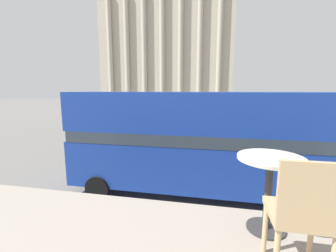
{
  "coord_description": "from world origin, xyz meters",
  "views": [
    {
      "loc": [
        0.31,
        -2.49,
        4.49
      ],
      "look_at": [
        -3.28,
        15.15,
        1.58
      ],
      "focal_mm": 24.0,
      "sensor_mm": 36.0,
      "label": 1
    }
  ],
  "objects_px": {
    "plaza_building_left": "(170,48)",
    "car_black": "(128,135)",
    "cafe_chair_0": "(302,213)",
    "pedestrian_blue": "(97,137)",
    "cafe_dining_table": "(269,177)",
    "traffic_light_near": "(218,129)",
    "pedestrian_grey": "(226,114)",
    "traffic_light_mid": "(152,112)",
    "double_decker_bus": "(201,140)",
    "pedestrian_yellow": "(176,113)"
  },
  "relations": [
    {
      "from": "pedestrian_yellow",
      "to": "pedestrian_blue",
      "type": "bearing_deg",
      "value": 7.58
    },
    {
      "from": "double_decker_bus",
      "to": "pedestrian_grey",
      "type": "relative_size",
      "value": 6.72
    },
    {
      "from": "plaza_building_left",
      "to": "car_black",
      "type": "height_order",
      "value": "plaza_building_left"
    },
    {
      "from": "traffic_light_mid",
      "to": "pedestrian_grey",
      "type": "relative_size",
      "value": 2.56
    },
    {
      "from": "traffic_light_near",
      "to": "car_black",
      "type": "height_order",
      "value": "traffic_light_near"
    },
    {
      "from": "cafe_dining_table",
      "to": "plaza_building_left",
      "type": "xyz_separation_m",
      "value": [
        -9.98,
        46.23,
        9.47
      ]
    },
    {
      "from": "pedestrian_yellow",
      "to": "pedestrian_grey",
      "type": "xyz_separation_m",
      "value": [
        7.71,
        -0.76,
        0.03
      ]
    },
    {
      "from": "double_decker_bus",
      "to": "pedestrian_blue",
      "type": "relative_size",
      "value": 6.63
    },
    {
      "from": "cafe_dining_table",
      "to": "cafe_chair_0",
      "type": "bearing_deg",
      "value": -82.04
    },
    {
      "from": "double_decker_bus",
      "to": "car_black",
      "type": "height_order",
      "value": "double_decker_bus"
    },
    {
      "from": "plaza_building_left",
      "to": "pedestrian_blue",
      "type": "xyz_separation_m",
      "value": [
        0.93,
        -33.27,
        -12.2
      ]
    },
    {
      "from": "pedestrian_blue",
      "to": "pedestrian_grey",
      "type": "distance_m",
      "value": 21.97
    },
    {
      "from": "double_decker_bus",
      "to": "cafe_dining_table",
      "type": "xyz_separation_m",
      "value": [
        1.0,
        -7.03,
        1.25
      ]
    },
    {
      "from": "pedestrian_yellow",
      "to": "plaza_building_left",
      "type": "bearing_deg",
      "value": -149.71
    },
    {
      "from": "pedestrian_yellow",
      "to": "pedestrian_grey",
      "type": "distance_m",
      "value": 7.75
    },
    {
      "from": "double_decker_bus",
      "to": "pedestrian_grey",
      "type": "distance_m",
      "value": 25.46
    },
    {
      "from": "car_black",
      "to": "traffic_light_near",
      "type": "bearing_deg",
      "value": 115.82
    },
    {
      "from": "double_decker_bus",
      "to": "car_black",
      "type": "distance_m",
      "value": 10.96
    },
    {
      "from": "traffic_light_mid",
      "to": "traffic_light_near",
      "type": "bearing_deg",
      "value": -47.31
    },
    {
      "from": "double_decker_bus",
      "to": "pedestrian_grey",
      "type": "xyz_separation_m",
      "value": [
        2.3,
        25.31,
        -1.5
      ]
    },
    {
      "from": "double_decker_bus",
      "to": "traffic_light_near",
      "type": "bearing_deg",
      "value": 79.25
    },
    {
      "from": "traffic_light_near",
      "to": "pedestrian_grey",
      "type": "bearing_deg",
      "value": 86.06
    },
    {
      "from": "traffic_light_near",
      "to": "pedestrian_yellow",
      "type": "bearing_deg",
      "value": 104.65
    },
    {
      "from": "car_black",
      "to": "pedestrian_grey",
      "type": "relative_size",
      "value": 2.57
    },
    {
      "from": "plaza_building_left",
      "to": "traffic_light_mid",
      "type": "distance_m",
      "value": 33.16
    },
    {
      "from": "car_black",
      "to": "pedestrian_blue",
      "type": "height_order",
      "value": "pedestrian_blue"
    },
    {
      "from": "cafe_dining_table",
      "to": "pedestrian_yellow",
      "type": "distance_m",
      "value": 33.83
    },
    {
      "from": "cafe_chair_0",
      "to": "traffic_light_near",
      "type": "distance_m",
      "value": 10.27
    },
    {
      "from": "double_decker_bus",
      "to": "cafe_dining_table",
      "type": "distance_m",
      "value": 7.21
    },
    {
      "from": "cafe_dining_table",
      "to": "pedestrian_blue",
      "type": "distance_m",
      "value": 16.04
    },
    {
      "from": "traffic_light_mid",
      "to": "car_black",
      "type": "distance_m",
      "value": 3.11
    },
    {
      "from": "cafe_chair_0",
      "to": "pedestrian_blue",
      "type": "bearing_deg",
      "value": 125.73
    },
    {
      "from": "pedestrian_blue",
      "to": "cafe_chair_0",
      "type": "bearing_deg",
      "value": 33.49
    },
    {
      "from": "plaza_building_left",
      "to": "traffic_light_near",
      "type": "height_order",
      "value": "plaza_building_left"
    },
    {
      "from": "plaza_building_left",
      "to": "pedestrian_yellow",
      "type": "xyz_separation_m",
      "value": [
        3.58,
        -13.13,
        -12.24
      ]
    },
    {
      "from": "cafe_dining_table",
      "to": "car_black",
      "type": "distance_m",
      "value": 17.6
    },
    {
      "from": "double_decker_bus",
      "to": "pedestrian_blue",
      "type": "xyz_separation_m",
      "value": [
        -8.05,
        5.94,
        -1.49
      ]
    },
    {
      "from": "cafe_dining_table",
      "to": "pedestrian_yellow",
      "type": "relative_size",
      "value": 0.46
    },
    {
      "from": "cafe_chair_0",
      "to": "plaza_building_left",
      "type": "relative_size",
      "value": 0.03
    },
    {
      "from": "cafe_chair_0",
      "to": "car_black",
      "type": "bearing_deg",
      "value": 117.26
    },
    {
      "from": "traffic_light_near",
      "to": "traffic_light_mid",
      "type": "bearing_deg",
      "value": 132.69
    },
    {
      "from": "cafe_chair_0",
      "to": "plaza_building_left",
      "type": "height_order",
      "value": "plaza_building_left"
    },
    {
      "from": "pedestrian_grey",
      "to": "traffic_light_mid",
      "type": "bearing_deg",
      "value": -178.48
    },
    {
      "from": "cafe_chair_0",
      "to": "traffic_light_mid",
      "type": "relative_size",
      "value": 0.22
    },
    {
      "from": "pedestrian_blue",
      "to": "car_black",
      "type": "bearing_deg",
      "value": 151.15
    },
    {
      "from": "traffic_light_mid",
      "to": "pedestrian_blue",
      "type": "relative_size",
      "value": 2.53
    },
    {
      "from": "plaza_building_left",
      "to": "pedestrian_blue",
      "type": "bearing_deg",
      "value": -88.39
    },
    {
      "from": "cafe_chair_0",
      "to": "traffic_light_near",
      "type": "height_order",
      "value": "cafe_chair_0"
    },
    {
      "from": "double_decker_bus",
      "to": "traffic_light_mid",
      "type": "height_order",
      "value": "double_decker_bus"
    },
    {
      "from": "double_decker_bus",
      "to": "traffic_light_near",
      "type": "distance_m",
      "value": 2.7
    }
  ]
}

